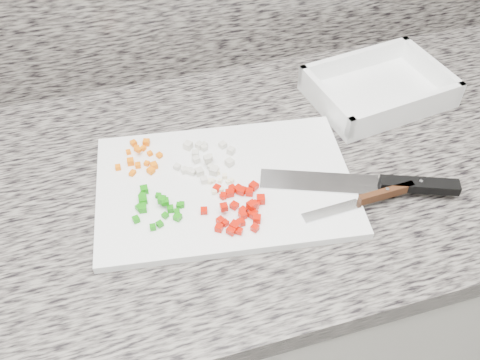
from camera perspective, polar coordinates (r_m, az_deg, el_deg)
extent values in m
cube|color=silver|center=(1.28, -4.61, -14.66)|extent=(3.92, 0.62, 0.86)
cube|color=slate|center=(0.92, -6.26, -0.92)|extent=(3.96, 0.64, 0.04)
cube|color=white|center=(0.88, -1.62, -0.57)|extent=(0.45, 0.33, 0.01)
cube|color=orange|center=(0.94, -10.96, 3.36)|extent=(0.01, 0.01, 0.01)
cube|color=orange|center=(0.91, -9.91, 1.76)|extent=(0.01, 0.01, 0.01)
cube|color=orange|center=(0.95, -11.29, 3.88)|extent=(0.01, 0.01, 0.01)
cube|color=orange|center=(0.94, -10.28, 3.36)|extent=(0.01, 0.01, 0.01)
cube|color=orange|center=(0.92, -8.61, 2.64)|extent=(0.01, 0.01, 0.01)
cube|color=orange|center=(0.90, -11.48, 0.67)|extent=(0.01, 0.01, 0.01)
cube|color=orange|center=(0.90, -9.16, 1.53)|extent=(0.01, 0.01, 0.01)
cube|color=orange|center=(0.90, -11.34, 0.81)|extent=(0.01, 0.01, 0.01)
cube|color=orange|center=(0.90, -9.49, 1.01)|extent=(0.01, 0.01, 0.01)
cube|color=orange|center=(0.91, -10.84, 1.56)|extent=(0.01, 0.01, 0.01)
cube|color=orange|center=(0.95, -9.96, 3.99)|extent=(0.01, 0.01, 0.01)
cube|color=orange|center=(0.91, -12.89, 1.33)|extent=(0.01, 0.01, 0.01)
cube|color=orange|center=(0.94, -11.81, 2.94)|extent=(0.01, 0.01, 0.01)
cube|color=orange|center=(0.93, -9.59, 2.81)|extent=(0.01, 0.01, 0.01)
cube|color=orange|center=(0.93, -10.76, 3.17)|extent=(0.01, 0.01, 0.01)
cube|color=orange|center=(0.92, -11.60, 1.93)|extent=(0.01, 0.01, 0.01)
cube|color=beige|center=(0.90, -6.73, 1.42)|extent=(0.01, 0.01, 0.01)
cube|color=beige|center=(0.89, -2.80, 1.04)|extent=(0.02, 0.02, 0.01)
cube|color=beige|center=(0.89, -5.10, 0.86)|extent=(0.01, 0.01, 0.01)
cube|color=beige|center=(0.93, -5.57, 3.68)|extent=(0.02, 0.02, 0.01)
cube|color=beige|center=(0.93, -3.86, 3.75)|extent=(0.01, 0.01, 0.01)
cube|color=beige|center=(0.91, -4.70, 2.20)|extent=(0.01, 0.01, 0.01)
cube|color=beige|center=(0.88, -2.77, 0.99)|extent=(0.02, 0.02, 0.01)
cube|color=beige|center=(0.90, -3.24, 2.43)|extent=(0.01, 0.01, 0.01)
cube|color=beige|center=(0.93, -4.36, 3.71)|extent=(0.02, 0.02, 0.01)
cube|color=beige|center=(0.87, -3.84, 0.01)|extent=(0.01, 0.01, 0.01)
cube|color=beige|center=(0.92, -4.79, 2.86)|extent=(0.01, 0.01, 0.01)
cube|color=beige|center=(0.93, -1.86, 3.78)|extent=(0.01, 0.01, 0.01)
cube|color=beige|center=(0.88, -4.35, 0.87)|extent=(0.01, 0.01, 0.01)
cube|color=beige|center=(0.92, -0.98, 3.13)|extent=(0.02, 0.02, 0.01)
cube|color=beige|center=(0.89, -3.51, 2.26)|extent=(0.01, 0.01, 0.01)
cube|color=beige|center=(0.93, -3.86, 3.44)|extent=(0.01, 0.01, 0.01)
cube|color=beige|center=(0.90, -1.12, 1.90)|extent=(0.02, 0.02, 0.01)
cube|color=beige|center=(0.89, -5.43, 1.01)|extent=(0.01, 0.01, 0.01)
cube|color=beige|center=(0.89, -5.97, 1.04)|extent=(0.01, 0.01, 0.01)
cube|color=beige|center=(0.89, -3.09, 1.38)|extent=(0.01, 0.01, 0.01)
cube|color=#14820B|center=(0.84, -6.24, -2.63)|extent=(0.01, 0.01, 0.01)
cube|color=#14820B|center=(0.84, -8.32, -2.10)|extent=(0.02, 0.02, 0.01)
cube|color=#14820B|center=(0.82, -9.28, -4.99)|extent=(0.01, 0.01, 0.01)
cube|color=#14820B|center=(0.85, -10.70, -2.90)|extent=(0.01, 0.01, 0.01)
cube|color=#14820B|center=(0.84, -7.43, -3.07)|extent=(0.01, 0.01, 0.01)
cube|color=#14820B|center=(0.87, -10.18, -1.02)|extent=(0.01, 0.01, 0.01)
cube|color=#14820B|center=(0.86, -10.39, -2.00)|extent=(0.01, 0.01, 0.01)
cube|color=#14820B|center=(0.82, -6.68, -3.95)|extent=(0.02, 0.02, 0.01)
cube|color=#14820B|center=(0.83, -6.73, -3.37)|extent=(0.01, 0.01, 0.01)
cube|color=#14820B|center=(0.84, -10.33, -2.99)|extent=(0.01, 0.01, 0.01)
cube|color=#14820B|center=(0.84, -6.50, -2.68)|extent=(0.01, 0.01, 0.01)
cube|color=#14820B|center=(0.85, -10.33, -2.43)|extent=(0.01, 0.01, 0.01)
cube|color=#14820B|center=(0.82, -8.56, -4.66)|extent=(0.01, 0.01, 0.01)
cube|color=#14820B|center=(0.83, -7.99, -3.76)|extent=(0.01, 0.01, 0.01)
cube|color=#14820B|center=(0.83, -11.03, -4.15)|extent=(0.01, 0.01, 0.01)
cube|color=#14820B|center=(0.85, -8.00, -2.25)|extent=(0.01, 0.01, 0.01)
cube|color=#14820B|center=(0.85, -10.27, -2.11)|extent=(0.01, 0.01, 0.01)
cube|color=#14820B|center=(0.86, -10.38, -1.66)|extent=(0.01, 0.01, 0.01)
cube|color=#14820B|center=(0.84, -7.97, -2.29)|extent=(0.01, 0.01, 0.01)
cube|color=#14820B|center=(0.86, -8.70, -1.65)|extent=(0.01, 0.01, 0.01)
cube|color=#C31002|center=(0.82, 1.26, -2.73)|extent=(0.02, 0.02, 0.01)
cube|color=#C31002|center=(0.84, 2.23, -2.07)|extent=(0.02, 0.02, 0.01)
cube|color=#C31002|center=(0.81, -0.53, -4.93)|extent=(0.02, 0.02, 0.01)
cube|color=#C31002|center=(0.86, -0.84, -0.90)|extent=(0.01, 0.01, 0.01)
cube|color=#C31002|center=(0.81, -2.09, -4.36)|extent=(0.01, 0.01, 0.01)
cube|color=#C31002|center=(0.85, 1.04, -1.30)|extent=(0.02, 0.02, 0.01)
cube|color=#C31002|center=(0.85, -1.00, -1.31)|extent=(0.01, 0.01, 0.01)
cube|color=#C31002|center=(0.80, -0.07, -5.48)|extent=(0.01, 0.01, 0.01)
cube|color=#C31002|center=(0.82, 1.83, -4.16)|extent=(0.02, 0.02, 0.01)
cube|color=#C31002|center=(0.85, -1.80, -1.73)|extent=(0.01, 0.01, 0.01)
cube|color=#C31002|center=(0.83, -3.86, -3.27)|extent=(0.01, 0.01, 0.01)
cube|color=#C31002|center=(0.86, 1.47, -0.64)|extent=(0.02, 0.02, 0.01)
cube|color=#C31002|center=(0.82, -1.73, -2.91)|extent=(0.01, 0.01, 0.01)
cube|color=#C31002|center=(0.85, 0.14, -1.13)|extent=(0.02, 0.02, 0.01)
cube|color=#C31002|center=(0.81, -1.60, -4.61)|extent=(0.01, 0.01, 0.01)
cube|color=#C31002|center=(0.83, 1.50, -2.89)|extent=(0.02, 0.02, 0.01)
cube|color=#C31002|center=(0.85, -1.78, -1.67)|extent=(0.01, 0.01, 0.01)
cube|color=#C31002|center=(0.82, 1.38, -3.63)|extent=(0.02, 0.02, 0.01)
cube|color=#C31002|center=(0.83, -0.61, -2.73)|extent=(0.02, 0.02, 0.01)
cube|color=#C31002|center=(0.84, 1.74, -2.59)|extent=(0.01, 0.01, 0.01)
cube|color=#C31002|center=(0.86, -0.15, -0.97)|extent=(0.02, 0.02, 0.01)
cube|color=#C31002|center=(0.86, -2.47, -0.86)|extent=(0.01, 0.01, 0.01)
cube|color=#C31002|center=(0.81, -2.26, -5.12)|extent=(0.02, 0.02, 0.01)
cube|color=#C31002|center=(0.85, -1.10, -1.38)|extent=(0.01, 0.01, 0.01)
cube|color=#C31002|center=(0.82, 0.29, -3.76)|extent=(0.01, 0.01, 0.01)
cube|color=#C31002|center=(0.81, 0.11, -4.52)|extent=(0.01, 0.01, 0.01)
cube|color=#C31002|center=(0.85, 0.92, -1.25)|extent=(0.01, 0.01, 0.01)
cube|color=#C31002|center=(0.81, 1.60, -5.12)|extent=(0.01, 0.01, 0.01)
cube|color=#C31002|center=(0.80, -0.92, -5.38)|extent=(0.02, 0.02, 0.01)
cube|color=#C31002|center=(0.83, 0.33, -3.30)|extent=(0.01, 0.01, 0.01)
cube|color=#FAEDC1|center=(0.87, -2.14, -0.10)|extent=(0.01, 0.01, 0.01)
cube|color=#FAEDC1|center=(0.87, -3.24, -0.12)|extent=(0.01, 0.01, 0.01)
cube|color=#FAEDC1|center=(0.89, -2.44, 0.84)|extent=(0.01, 0.01, 0.01)
cube|color=#FAEDC1|center=(0.86, -1.99, -0.98)|extent=(0.01, 0.01, 0.01)
cube|color=#FAEDC1|center=(0.86, -2.02, -1.04)|extent=(0.01, 0.01, 0.01)
cube|color=#FAEDC1|center=(0.87, -1.29, -0.20)|extent=(0.01, 0.01, 0.00)
cube|color=#FAEDC1|center=(0.87, -0.92, -0.09)|extent=(0.01, 0.01, 0.01)
cube|color=#FAEDC1|center=(0.86, -2.76, -1.22)|extent=(0.01, 0.01, 0.01)
cube|color=#FAEDC1|center=(0.86, -2.67, -0.95)|extent=(0.01, 0.01, 0.00)
cube|color=#FAEDC1|center=(0.87, -2.90, -0.08)|extent=(0.01, 0.01, 0.00)
cube|color=#FAEDC1|center=(0.88, -1.64, 0.39)|extent=(0.01, 0.01, 0.01)
cube|color=silver|center=(0.88, 8.47, -0.22)|extent=(0.20, 0.11, 0.00)
cube|color=black|center=(0.91, 18.60, -0.52)|extent=(0.13, 0.07, 0.02)
cylinder|color=silver|center=(0.90, 18.73, -0.13)|extent=(0.01, 0.01, 0.00)
cube|color=silver|center=(0.84, 9.72, -3.28)|extent=(0.10, 0.02, 0.00)
cube|color=#422210|center=(0.88, 15.33, -1.36)|extent=(0.10, 0.01, 0.02)
cylinder|color=silver|center=(0.87, 15.44, -0.97)|extent=(0.01, 0.01, 0.00)
cube|color=white|center=(1.09, 14.40, 8.80)|extent=(0.28, 0.22, 0.01)
cube|color=white|center=(1.13, 12.16, 12.34)|extent=(0.25, 0.05, 0.04)
cube|color=white|center=(1.03, 17.37, 7.22)|extent=(0.25, 0.05, 0.04)
cube|color=white|center=(1.15, 19.62, 11.16)|extent=(0.04, 0.18, 0.04)
cube|color=white|center=(1.02, 9.10, 8.41)|extent=(0.04, 0.18, 0.04)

